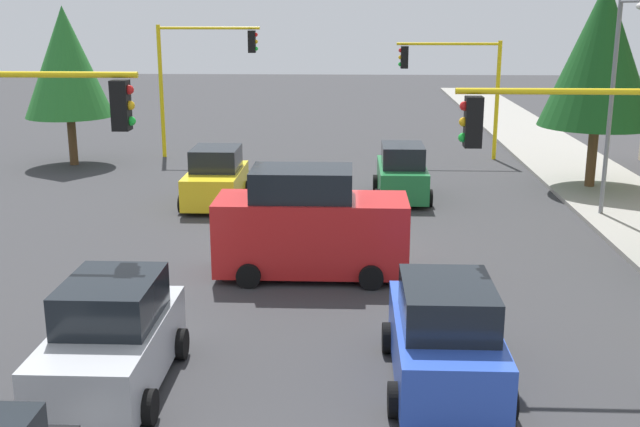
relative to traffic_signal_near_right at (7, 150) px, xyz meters
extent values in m
plane|color=#353538|center=(-6.00, 5.67, -3.91)|extent=(120.00, 120.00, 0.00)
cube|color=gray|center=(-11.00, 16.17, -3.84)|extent=(80.00, 4.00, 0.15)
cylinder|color=yellow|center=(0.00, 0.42, 1.46)|extent=(0.12, 4.50, 0.12)
cube|color=black|center=(0.00, 2.31, 0.88)|extent=(0.36, 0.32, 0.96)
sphere|color=red|center=(0.00, 2.49, 1.18)|extent=(0.18, 0.18, 0.18)
sphere|color=yellow|center=(0.00, 2.49, 0.88)|extent=(0.18, 0.18, 0.18)
sphere|color=green|center=(0.00, 2.49, 0.58)|extent=(0.18, 0.18, 0.18)
cylinder|color=yellow|center=(0.00, 10.92, 1.18)|extent=(0.12, 4.50, 0.12)
cube|color=black|center=(0.00, 9.03, 0.60)|extent=(0.36, 0.32, 0.96)
sphere|color=red|center=(0.00, 8.85, 0.90)|extent=(0.18, 0.18, 0.18)
sphere|color=yellow|center=(0.00, 8.85, 0.60)|extent=(0.18, 0.18, 0.18)
sphere|color=green|center=(0.00, 8.85, 0.30)|extent=(0.18, 0.18, 0.18)
cylinder|color=yellow|center=(-20.00, -1.83, -0.96)|extent=(0.18, 0.18, 5.90)
cylinder|color=yellow|center=(-20.00, 0.42, 1.84)|extent=(0.12, 4.50, 0.12)
cube|color=black|center=(-20.00, 2.31, 1.26)|extent=(0.36, 0.32, 0.96)
sphere|color=red|center=(-20.00, 2.49, 1.56)|extent=(0.18, 0.18, 0.18)
sphere|color=yellow|center=(-20.00, 2.49, 1.26)|extent=(0.18, 0.18, 0.18)
sphere|color=green|center=(-20.00, 2.49, 0.96)|extent=(0.18, 0.18, 0.18)
cylinder|color=yellow|center=(-20.00, 13.17, -1.29)|extent=(0.18, 0.18, 5.24)
cylinder|color=yellow|center=(-20.00, 10.92, 1.18)|extent=(0.12, 4.50, 0.12)
cube|color=black|center=(-20.00, 9.03, 0.60)|extent=(0.36, 0.32, 0.96)
sphere|color=red|center=(-20.00, 8.85, 0.90)|extent=(0.18, 0.18, 0.18)
sphere|color=yellow|center=(-20.00, 8.85, 0.60)|extent=(0.18, 0.18, 0.18)
sphere|color=green|center=(-20.00, 8.85, 0.30)|extent=(0.18, 0.18, 0.18)
cylinder|color=slate|center=(-10.00, 14.87, -0.41)|extent=(0.14, 0.14, 7.00)
cylinder|color=slate|center=(-9.10, 14.87, 2.89)|extent=(1.80, 0.10, 0.10)
cylinder|color=brown|center=(-14.00, 15.67, -2.61)|extent=(0.36, 0.36, 2.61)
cone|color=#19511E|center=(-14.00, 15.67, 1.10)|extent=(4.17, 4.17, 5.22)
cylinder|color=brown|center=(-18.00, -5.33, -2.76)|extent=(0.36, 0.36, 2.31)
cone|color=#28752D|center=(-18.00, -5.33, 0.50)|extent=(3.69, 3.69, 4.61)
cube|color=red|center=(-4.00, 5.76, -2.82)|extent=(1.90, 4.80, 1.85)
cube|color=black|center=(-4.00, 5.52, -1.52)|extent=(1.67, 2.50, 0.76)
cylinder|color=black|center=(-5.01, 7.25, -3.61)|extent=(0.20, 0.60, 0.60)
cylinder|color=black|center=(-2.99, 7.25, -3.61)|extent=(0.20, 0.60, 0.60)
cylinder|color=black|center=(-5.01, 4.27, -3.61)|extent=(0.20, 0.60, 0.60)
cylinder|color=black|center=(-2.99, 4.27, -3.61)|extent=(0.20, 0.60, 0.60)
cube|color=yellow|center=(-11.17, 2.09, -3.22)|extent=(3.64, 1.79, 1.05)
cube|color=black|center=(-11.35, 2.09, -2.32)|extent=(1.89, 1.57, 0.76)
cylinder|color=black|center=(-10.04, 3.04, -3.61)|extent=(0.60, 0.20, 0.60)
cylinder|color=black|center=(-10.04, 1.13, -3.61)|extent=(0.60, 0.20, 0.60)
cylinder|color=black|center=(-12.29, 3.04, -3.61)|extent=(0.60, 0.20, 0.60)
cylinder|color=black|center=(-12.29, 1.13, -3.61)|extent=(0.60, 0.20, 0.60)
cube|color=#1E7238|center=(-12.38, 8.55, -3.22)|extent=(3.76, 1.65, 1.05)
cube|color=black|center=(-12.19, 8.55, -2.32)|extent=(1.95, 1.45, 0.76)
cylinder|color=black|center=(-13.54, 7.66, -3.61)|extent=(0.60, 0.20, 0.60)
cylinder|color=black|center=(-13.54, 9.43, -3.61)|extent=(0.60, 0.20, 0.60)
cylinder|color=black|center=(-11.21, 7.66, -3.61)|extent=(0.60, 0.20, 0.60)
cylinder|color=black|center=(-11.21, 9.43, -3.61)|extent=(0.60, 0.20, 0.60)
cube|color=blue|center=(1.76, 8.44, -3.22)|extent=(4.04, 1.79, 1.05)
cube|color=black|center=(1.96, 8.44, -2.32)|extent=(2.10, 1.57, 0.76)
cylinder|color=black|center=(0.51, 7.48, -3.61)|extent=(0.60, 0.20, 0.60)
cylinder|color=black|center=(0.51, 9.39, -3.61)|extent=(0.60, 0.20, 0.60)
cylinder|color=black|center=(3.01, 7.48, -3.61)|extent=(0.60, 0.20, 0.60)
cylinder|color=black|center=(3.01, 9.39, -3.61)|extent=(0.60, 0.20, 0.60)
cube|color=#B2B5BA|center=(2.20, 2.52, -3.22)|extent=(3.96, 1.80, 1.05)
cube|color=black|center=(2.00, 2.52, -2.32)|extent=(2.06, 1.58, 0.76)
cylinder|color=black|center=(3.43, 3.48, -3.61)|extent=(0.60, 0.20, 0.60)
cylinder|color=black|center=(3.43, 1.56, -3.61)|extent=(0.60, 0.20, 0.60)
cylinder|color=black|center=(0.97, 3.48, -3.61)|extent=(0.60, 0.20, 0.60)
cylinder|color=black|center=(0.97, 1.56, -3.61)|extent=(0.60, 0.20, 0.60)
camera|label=1|loc=(14.67, 6.73, 2.67)|focal=43.43mm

